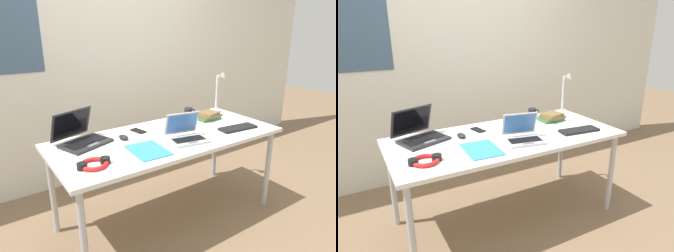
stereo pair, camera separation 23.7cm
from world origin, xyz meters
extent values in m
plane|color=#7A6047|center=(0.00, 0.00, 0.00)|extent=(12.00, 12.00, 0.00)
cube|color=silver|center=(0.00, 1.10, 1.30)|extent=(6.00, 0.12, 2.60)
cube|color=#3F5972|center=(-0.90, 1.04, 1.55)|extent=(0.56, 0.01, 0.76)
cube|color=white|center=(0.00, 0.00, 0.72)|extent=(1.80, 0.80, 0.03)
cylinder|color=#B2B5BA|center=(-0.84, -0.34, 0.35)|extent=(0.04, 0.04, 0.71)
cylinder|color=#B2B5BA|center=(0.84, -0.34, 0.35)|extent=(0.04, 0.04, 0.71)
cylinder|color=#B2B5BA|center=(-0.84, 0.34, 0.35)|extent=(0.04, 0.04, 0.71)
cylinder|color=#B2B5BA|center=(0.84, 0.34, 0.35)|extent=(0.04, 0.04, 0.71)
cylinder|color=silver|center=(0.80, 0.31, 0.75)|extent=(0.12, 0.12, 0.02)
cylinder|color=silver|center=(0.80, 0.31, 0.93)|extent=(0.02, 0.02, 0.34)
cylinder|color=silver|center=(0.80, 0.27, 1.10)|extent=(0.01, 0.08, 0.01)
cone|color=silver|center=(0.80, 0.23, 1.10)|extent=(0.07, 0.09, 0.09)
cube|color=#232326|center=(-0.60, 0.19, 0.75)|extent=(0.39, 0.33, 0.02)
cube|color=black|center=(-0.60, 0.19, 0.76)|extent=(0.32, 0.22, 0.00)
cube|color=#595B60|center=(-0.57, 0.11, 0.76)|extent=(0.11, 0.08, 0.00)
cube|color=#232326|center=(-0.65, 0.33, 0.87)|extent=(0.34, 0.19, 0.22)
cube|color=black|center=(-0.65, 0.32, 0.87)|extent=(0.30, 0.16, 0.18)
cube|color=#B7BABC|center=(0.05, -0.20, 0.75)|extent=(0.30, 0.24, 0.02)
cube|color=black|center=(0.05, -0.20, 0.76)|extent=(0.26, 0.15, 0.00)
cube|color=#595B60|center=(0.04, -0.26, 0.76)|extent=(0.08, 0.06, 0.00)
cube|color=#B7BABC|center=(0.08, -0.07, 0.85)|extent=(0.28, 0.12, 0.18)
cube|color=#3F72BF|center=(0.08, -0.08, 0.85)|extent=(0.25, 0.10, 0.15)
cube|color=black|center=(0.57, -0.20, 0.75)|extent=(0.34, 0.15, 0.02)
ellipsoid|color=black|center=(-0.32, 0.13, 0.76)|extent=(0.07, 0.10, 0.03)
cube|color=black|center=(-0.14, 0.22, 0.74)|extent=(0.09, 0.15, 0.01)
torus|color=red|center=(-0.68, -0.18, 0.75)|extent=(0.18, 0.18, 0.03)
cylinder|color=black|center=(-0.76, -0.18, 0.76)|extent=(0.06, 0.06, 0.04)
cylinder|color=black|center=(-0.61, -0.18, 0.76)|extent=(0.06, 0.06, 0.04)
cube|color=#336638|center=(0.54, 0.14, 0.75)|extent=(0.20, 0.14, 0.03)
cube|color=brown|center=(0.56, 0.14, 0.78)|extent=(0.21, 0.15, 0.02)
cube|color=brown|center=(0.54, 0.14, 0.80)|extent=(0.19, 0.18, 0.02)
cube|color=#338CC6|center=(-0.28, -0.17, 0.74)|extent=(0.25, 0.32, 0.01)
cylinder|color=black|center=(0.45, 0.31, 0.78)|extent=(0.08, 0.08, 0.09)
torus|color=black|center=(0.50, 0.31, 0.79)|extent=(0.05, 0.01, 0.05)
camera|label=1|loc=(-1.28, -1.84, 1.58)|focal=32.63mm
camera|label=2|loc=(-1.08, -1.97, 1.58)|focal=32.63mm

